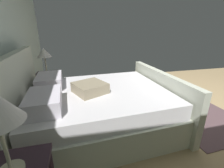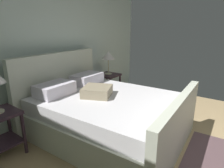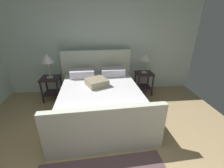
{
  "view_description": "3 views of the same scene",
  "coord_description": "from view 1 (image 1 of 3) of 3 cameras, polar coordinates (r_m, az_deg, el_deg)",
  "views": [
    {
      "loc": [
        -2.19,
        2.44,
        1.47
      ],
      "look_at": [
        -0.17,
        1.95,
        0.72
      ],
      "focal_mm": 24.62,
      "sensor_mm": 36.0,
      "label": 1
    },
    {
      "loc": [
        -2.19,
        0.51,
        1.59
      ],
      "look_at": [
        -0.05,
        2.08,
        0.81
      ],
      "focal_mm": 30.23,
      "sensor_mm": 36.0,
      "label": 2
    },
    {
      "loc": [
        -0.12,
        -0.61,
        1.89
      ],
      "look_at": [
        0.12,
        1.88,
        0.81
      ],
      "focal_mm": 23.57,
      "sensor_mm": 36.0,
      "label": 3
    }
  ],
  "objects": [
    {
      "name": "area_rug",
      "position": [
        3.29,
        27.89,
        -9.13
      ],
      "size": [
        1.83,
        1.31,
        0.01
      ],
      "primitive_type": "cube",
      "rotation": [
        0.0,
        0.0,
        0.05
      ],
      "color": "#574144",
      "rests_on": "ground"
    },
    {
      "name": "bed",
      "position": [
        2.38,
        -5.69,
        -8.29
      ],
      "size": [
        1.89,
        2.27,
        1.2
      ],
      "color": "beige",
      "rests_on": "ground"
    },
    {
      "name": "table_lamp_right",
      "position": [
        3.38,
        -23.91,
        10.33
      ],
      "size": [
        0.28,
        0.28,
        0.51
      ],
      "color": "#B7B293",
      "rests_on": "nightstand_right"
    },
    {
      "name": "nightstand_right",
      "position": [
        3.51,
        -22.55,
        0.62
      ],
      "size": [
        0.44,
        0.44,
        0.6
      ],
      "color": "#301F29",
      "rests_on": "ground"
    },
    {
      "name": "ground_plane",
      "position": [
        3.6,
        31.29,
        -7.56
      ],
      "size": [
        5.07,
        6.72,
        0.02
      ],
      "primitive_type": "cube",
      "color": "tan"
    }
  ]
}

